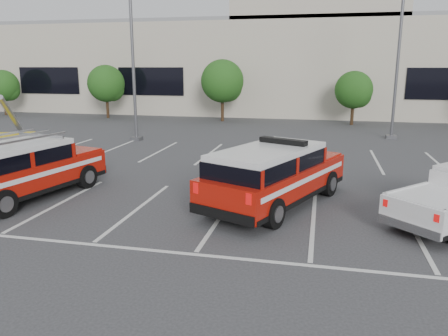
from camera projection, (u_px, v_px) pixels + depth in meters
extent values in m
plane|color=#323234|center=(222.00, 215.00, 13.09)|extent=(120.00, 120.00, 0.00)
cube|color=silver|center=(247.00, 178.00, 17.36)|extent=(23.00, 15.00, 0.01)
cube|color=#BDB0A0|center=(295.00, 69.00, 42.55)|extent=(60.00, 15.00, 8.00)
cube|color=gray|center=(297.00, 25.00, 41.59)|extent=(60.00, 15.00, 0.30)
cube|color=#BDB0A0|center=(318.00, 13.00, 39.55)|extent=(14.00, 12.00, 2.00)
cylinder|color=#3F2B19|center=(5.00, 107.00, 39.14)|extent=(0.24, 0.24, 1.51)
sphere|color=#234F15|center=(3.00, 86.00, 38.71)|extent=(2.77, 2.77, 2.77)
sphere|color=#234F15|center=(9.00, 90.00, 38.91)|extent=(1.85, 1.85, 1.85)
cylinder|color=#3F2B19|center=(108.00, 108.00, 36.98)|extent=(0.24, 0.24, 1.67)
sphere|color=#234F15|center=(106.00, 84.00, 36.51)|extent=(3.07, 3.07, 3.07)
sphere|color=#234F15|center=(112.00, 89.00, 36.72)|extent=(2.05, 2.05, 2.05)
cylinder|color=#3F2B19|center=(222.00, 110.00, 34.83)|extent=(0.24, 0.24, 1.84)
sphere|color=#234F15|center=(222.00, 81.00, 34.31)|extent=(3.37, 3.37, 3.37)
sphere|color=#234F15|center=(228.00, 88.00, 34.54)|extent=(2.24, 2.24, 2.24)
cylinder|color=#3F2B19|center=(352.00, 115.00, 32.73)|extent=(0.24, 0.24, 1.51)
sphere|color=#234F15|center=(354.00, 90.00, 32.31)|extent=(2.77, 2.77, 2.77)
sphere|color=#234F15|center=(359.00, 95.00, 32.51)|extent=(1.85, 1.85, 1.85)
cube|color=#59595E|center=(137.00, 138.00, 26.17)|extent=(0.60, 0.60, 0.20)
cylinder|color=#59595E|center=(133.00, 54.00, 25.04)|extent=(0.18, 0.18, 10.00)
cube|color=#59595E|center=(391.00, 137.00, 26.76)|extent=(0.60, 0.60, 0.20)
cylinder|color=#59595E|center=(398.00, 54.00, 25.63)|extent=(0.18, 0.18, 10.00)
cube|color=#A61208|center=(276.00, 180.00, 13.96)|extent=(4.35, 6.33, 0.91)
cube|color=black|center=(268.00, 161.00, 13.37)|extent=(3.50, 4.67, 0.48)
cube|color=silver|center=(268.00, 151.00, 13.30)|extent=(3.43, 4.58, 0.17)
cube|color=black|center=(283.00, 141.00, 13.99)|extent=(1.59, 0.91, 0.16)
cube|color=#A61208|center=(26.00, 174.00, 14.67)|extent=(3.26, 5.82, 0.90)
cube|color=black|center=(10.00, 157.00, 14.04)|extent=(2.73, 4.10, 0.47)
cube|color=silver|center=(9.00, 147.00, 13.97)|extent=(2.67, 4.02, 0.17)
cube|color=#A5A5A8|center=(8.00, 138.00, 13.90)|extent=(2.71, 3.75, 0.06)
cube|color=#59595E|center=(13.00, 155.00, 19.07)|extent=(3.37, 4.10, 1.08)
cube|color=#C4A50B|center=(11.00, 140.00, 18.91)|extent=(2.29, 2.60, 0.39)
cylinder|color=#A5A5A8|center=(12.00, 117.00, 19.26)|extent=(1.33, 2.74, 2.11)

